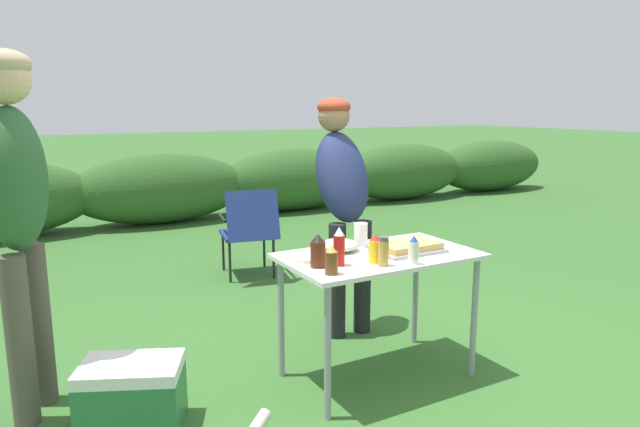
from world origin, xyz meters
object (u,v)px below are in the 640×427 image
object	(u,v)px
bbq_sauce_bottle	(318,251)
paper_cup_stack	(360,235)
standing_person_with_beanie	(16,195)
cooler_box	(132,395)
folding_table	(379,267)
standing_person_in_olive_jacket	(342,188)
ketchup_bottle	(339,247)
plate_stack	(307,256)
mixing_bowl	(340,245)
mustard_bottle	(375,249)
camp_chair_green_behind_table	(249,228)
mayo_bottle	(414,251)
food_tray	(408,247)
beer_bottle	(331,261)
spice_jar	(383,252)

from	to	relation	value
bbq_sauce_bottle	paper_cup_stack	bearing A→B (deg)	30.68
standing_person_with_beanie	cooler_box	world-z (taller)	standing_person_with_beanie
folding_table	paper_cup_stack	world-z (taller)	paper_cup_stack
standing_person_in_olive_jacket	cooler_box	distance (m)	1.87
ketchup_bottle	plate_stack	bearing A→B (deg)	111.53
plate_stack	mixing_bowl	size ratio (longest dim) A/B	1.12
mustard_bottle	camp_chair_green_behind_table	distance (m)	2.34
plate_stack	mixing_bowl	xyz separation A→B (m)	(0.24, 0.05, 0.02)
folding_table	mixing_bowl	size ratio (longest dim) A/B	4.97
mayo_bottle	standing_person_with_beanie	xyz separation A→B (m)	(-1.81, 0.78, 0.33)
folding_table	mustard_bottle	xyz separation A→B (m)	(-0.13, -0.14, 0.15)
food_tray	standing_person_with_beanie	xyz separation A→B (m)	(-1.95, 0.56, 0.37)
standing_person_with_beanie	bbq_sauce_bottle	bearing A→B (deg)	-87.13
mixing_bowl	mustard_bottle	distance (m)	0.31
paper_cup_stack	camp_chair_green_behind_table	xyz separation A→B (m)	(0.09, 1.97, -0.34)
beer_bottle	spice_jar	bearing A→B (deg)	-0.48
mixing_bowl	camp_chair_green_behind_table	world-z (taller)	camp_chair_green_behind_table
camp_chair_green_behind_table	spice_jar	bearing A→B (deg)	-83.93
mayo_bottle	ketchup_bottle	size ratio (longest dim) A/B	0.75
beer_bottle	folding_table	bearing A→B (deg)	25.51
beer_bottle	bbq_sauce_bottle	size ratio (longest dim) A/B	0.84
food_tray	standing_person_with_beanie	bearing A→B (deg)	163.87
paper_cup_stack	standing_person_in_olive_jacket	xyz separation A→B (m)	(0.20, 0.53, 0.20)
spice_jar	standing_person_with_beanie	size ratio (longest dim) A/B	0.09
cooler_box	paper_cup_stack	bearing A→B (deg)	27.09
food_tray	standing_person_in_olive_jacket	size ratio (longest dim) A/B	0.24
food_tray	mayo_bottle	distance (m)	0.26
plate_stack	paper_cup_stack	xyz separation A→B (m)	(0.40, 0.08, 0.06)
food_tray	mixing_bowl	distance (m)	0.39
plate_stack	mayo_bottle	world-z (taller)	mayo_bottle
mixing_bowl	standing_person_with_beanie	world-z (taller)	standing_person_with_beanie
standing_person_with_beanie	mustard_bottle	bearing A→B (deg)	-85.54
folding_table	food_tray	bearing A→B (deg)	-13.52
spice_jar	ketchup_bottle	bearing A→B (deg)	149.00
food_tray	standing_person_with_beanie	distance (m)	2.06
food_tray	beer_bottle	world-z (taller)	beer_bottle
beer_bottle	food_tray	bearing A→B (deg)	15.31
paper_cup_stack	bbq_sauce_bottle	distance (m)	0.50
mixing_bowl	paper_cup_stack	world-z (taller)	paper_cup_stack
spice_jar	cooler_box	size ratio (longest dim) A/B	0.27
folding_table	beer_bottle	distance (m)	0.50
ketchup_bottle	paper_cup_stack	bearing A→B (deg)	41.60
mustard_bottle	standing_person_in_olive_jacket	bearing A→B (deg)	69.52
bbq_sauce_bottle	mayo_bottle	world-z (taller)	bbq_sauce_bottle
food_tray	cooler_box	bearing A→B (deg)	173.58
paper_cup_stack	cooler_box	size ratio (longest dim) A/B	0.25
beer_bottle	paper_cup_stack	bearing A→B (deg)	42.69
mixing_bowl	cooler_box	distance (m)	1.35
mustard_bottle	bbq_sauce_bottle	bearing A→B (deg)	165.55
plate_stack	beer_bottle	size ratio (longest dim) A/B	1.67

